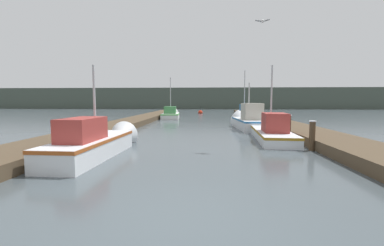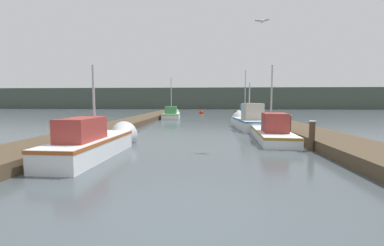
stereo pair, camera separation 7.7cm
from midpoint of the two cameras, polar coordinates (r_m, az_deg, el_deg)
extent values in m
plane|color=#424C51|center=(4.35, -2.42, -21.34)|extent=(200.00, 200.00, 0.00)
cube|color=#4C3D2B|center=(20.84, -13.37, 0.21)|extent=(2.30, 40.00, 0.40)
cube|color=#4C3D2B|center=(20.62, 18.06, 0.05)|extent=(2.30, 40.00, 0.40)
cube|color=#424C42|center=(62.97, 3.08, 5.45)|extent=(120.00, 16.00, 4.59)
cube|color=silver|center=(9.32, -21.68, -5.14)|extent=(1.46, 4.46, 0.67)
cube|color=#A04D1F|center=(9.27, -21.73, -3.47)|extent=(1.49, 4.49, 0.10)
cone|color=silver|center=(11.75, -15.77, -2.90)|extent=(1.30, 0.99, 1.27)
cube|color=#99332D|center=(8.74, -23.45, -1.28)|extent=(0.97, 1.74, 0.71)
cylinder|color=#B2B2B7|center=(9.47, -21.09, 4.56)|extent=(0.08, 0.08, 2.46)
cube|color=silver|center=(13.08, 17.15, -2.57)|extent=(1.81, 5.23, 0.48)
cube|color=#9B6F1A|center=(13.06, 17.17, -1.80)|extent=(1.84, 5.26, 0.10)
cone|color=silver|center=(16.24, 15.18, -1.06)|extent=(1.49, 1.38, 1.41)
cube|color=#99332D|center=(12.38, 17.75, 0.11)|extent=(1.11, 1.55, 0.87)
cylinder|color=#B2B2B7|center=(13.35, 17.07, 5.44)|extent=(0.08, 0.08, 3.18)
cube|color=silver|center=(17.57, 12.56, -0.21)|extent=(1.91, 4.53, 0.68)
cube|color=#2666A1|center=(17.54, 12.58, 0.71)|extent=(1.94, 4.56, 0.10)
cone|color=silver|center=(20.18, 10.82, 0.50)|extent=(1.58, 1.06, 1.52)
cube|color=#B2AD9E|center=(16.97, 13.05, 2.53)|extent=(1.26, 1.57, 1.05)
cylinder|color=#B2B2B7|center=(17.82, 12.42, 4.86)|extent=(0.08, 0.08, 2.42)
cube|color=silver|center=(23.40, 11.52, 1.11)|extent=(1.40, 4.10, 0.68)
cube|color=#AF1818|center=(23.38, 11.53, 1.79)|extent=(1.43, 4.13, 0.10)
cone|color=silver|center=(25.82, 10.66, 1.49)|extent=(1.28, 0.86, 1.26)
cube|color=#2D6699|center=(22.86, 11.75, 2.99)|extent=(0.96, 1.32, 0.90)
cylinder|color=#B2B2B7|center=(23.66, 11.50, 6.70)|extent=(0.08, 0.08, 3.90)
cube|color=silver|center=(26.97, -4.89, 1.58)|extent=(2.00, 3.86, 0.55)
cube|color=green|center=(26.96, -4.89, 2.04)|extent=(2.03, 3.89, 0.10)
cone|color=silver|center=(29.18, -4.59, 1.85)|extent=(1.68, 0.83, 1.63)
cube|color=#387A42|center=(26.47, -4.97, 2.90)|extent=(1.29, 1.57, 0.73)
cylinder|color=#B2B2B7|center=(27.20, -4.88, 6.13)|extent=(0.08, 0.08, 3.73)
cylinder|color=#473523|center=(10.86, 24.95, -2.66)|extent=(0.22, 0.22, 1.11)
cylinder|color=silver|center=(10.81, 25.07, 0.36)|extent=(0.26, 0.26, 0.04)
cylinder|color=#473523|center=(32.14, 10.74, 2.68)|extent=(0.30, 0.30, 1.23)
cylinder|color=silver|center=(32.12, 10.76, 3.81)|extent=(0.35, 0.35, 0.04)
cylinder|color=#473523|center=(13.39, 20.53, -0.96)|extent=(0.21, 0.21, 1.19)
cylinder|color=silver|center=(13.35, 20.61, 1.66)|extent=(0.25, 0.25, 0.04)
sphere|color=red|center=(36.77, 1.82, 2.37)|extent=(0.62, 0.62, 0.62)
cylinder|color=black|center=(36.75, 1.82, 3.25)|extent=(0.06, 0.06, 0.50)
ellipsoid|color=white|center=(11.12, 15.16, 20.99)|extent=(0.18, 0.30, 0.12)
cube|color=gray|center=(11.13, 15.92, 21.06)|extent=(0.29, 0.16, 0.07)
cube|color=gray|center=(11.12, 14.41, 21.11)|extent=(0.29, 0.16, 0.07)
camera|label=1|loc=(0.04, -90.16, -0.01)|focal=24.00mm
camera|label=2|loc=(0.04, 89.84, 0.01)|focal=24.00mm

